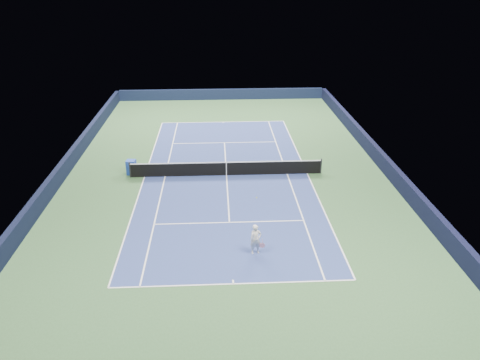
{
  "coord_description": "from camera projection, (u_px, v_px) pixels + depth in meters",
  "views": [
    {
      "loc": [
        -0.58,
        -28.78,
        12.8
      ],
      "look_at": [
        0.76,
        -3.0,
        1.0
      ],
      "focal_mm": 35.0,
      "sensor_mm": 36.0,
      "label": 1
    }
  ],
  "objects": [
    {
      "name": "sideline_singles_left",
      "position": [
        165.0,
        176.0,
        31.29
      ],
      "size": [
        0.08,
        23.77,
        0.0
      ],
      "primitive_type": "cube",
      "color": "white",
      "rests_on": "ground"
    },
    {
      "name": "sideline_doubles_right",
      "position": [
        307.0,
        173.0,
        31.74
      ],
      "size": [
        0.08,
        23.77,
        0.0
      ],
      "primitive_type": "cube",
      "color": "white",
      "rests_on": "ground"
    },
    {
      "name": "tennis_player",
      "position": [
        256.0,
        239.0,
        22.62
      ],
      "size": [
        0.77,
        1.27,
        2.57
      ],
      "color": "silver",
      "rests_on": "ground"
    },
    {
      "name": "baseline_far",
      "position": [
        223.0,
        122.0,
        42.28
      ],
      "size": [
        10.97,
        0.08,
        0.0
      ],
      "primitive_type": "cube",
      "color": "white",
      "rests_on": "ground"
    },
    {
      "name": "baseline_near",
      "position": [
        233.0,
        284.0,
        20.69
      ],
      "size": [
        10.97,
        0.08,
        0.0
      ],
      "primitive_type": "cube",
      "color": "white",
      "rests_on": "ground"
    },
    {
      "name": "center_service_line",
      "position": [
        226.0,
        175.0,
        31.49
      ],
      "size": [
        0.08,
        12.8,
        0.0
      ],
      "primitive_type": "cube",
      "color": "white",
      "rests_on": "ground"
    },
    {
      "name": "center_mark_near",
      "position": [
        233.0,
        282.0,
        20.83
      ],
      "size": [
        0.08,
        0.3,
        0.0
      ],
      "primitive_type": "cube",
      "color": "white",
      "rests_on": "ground"
    },
    {
      "name": "sideline_singles_right",
      "position": [
        287.0,
        174.0,
        31.68
      ],
      "size": [
        0.08,
        23.77,
        0.0
      ],
      "primitive_type": "cube",
      "color": "white",
      "rests_on": "ground"
    },
    {
      "name": "service_line_near",
      "position": [
        229.0,
        222.0,
        25.67
      ],
      "size": [
        8.23,
        0.08,
        0.0
      ],
      "primitive_type": "cube",
      "color": "white",
      "rests_on": "ground"
    },
    {
      "name": "sponsor_cube",
      "position": [
        131.0,
        167.0,
        31.5
      ],
      "size": [
        0.66,
        0.61,
        0.99
      ],
      "color": "#1D3EAF",
      "rests_on": "ground"
    },
    {
      "name": "wall_left",
      "position": [
        62.0,
        171.0,
        30.75
      ],
      "size": [
        0.35,
        40.0,
        1.1
      ],
      "primitive_type": "cube",
      "color": "black",
      "rests_on": "ground"
    },
    {
      "name": "wall_right",
      "position": [
        385.0,
        165.0,
        31.77
      ],
      "size": [
        0.35,
        40.0,
        1.1
      ],
      "primitive_type": "cube",
      "color": "black",
      "rests_on": "ground"
    },
    {
      "name": "court_surface",
      "position": [
        226.0,
        175.0,
        31.49
      ],
      "size": [
        10.97,
        23.77,
        0.01
      ],
      "primitive_type": "cube",
      "color": "navy",
      "rests_on": "ground"
    },
    {
      "name": "tennis_net",
      "position": [
        226.0,
        168.0,
        31.28
      ],
      "size": [
        12.9,
        0.1,
        1.07
      ],
      "color": "black",
      "rests_on": "ground"
    },
    {
      "name": "sideline_doubles_left",
      "position": [
        145.0,
        177.0,
        31.23
      ],
      "size": [
        0.08,
        23.77,
        0.0
      ],
      "primitive_type": "cube",
      "color": "white",
      "rests_on": "ground"
    },
    {
      "name": "service_line_far",
      "position": [
        224.0,
        143.0,
        37.3
      ],
      "size": [
        8.23,
        0.08,
        0.0
      ],
      "primitive_type": "cube",
      "color": "white",
      "rests_on": "ground"
    },
    {
      "name": "wall_far",
      "position": [
        222.0,
        94.0,
        49.27
      ],
      "size": [
        22.0,
        0.35,
        1.1
      ],
      "primitive_type": "cube",
      "color": "black",
      "rests_on": "ground"
    },
    {
      "name": "ground",
      "position": [
        226.0,
        175.0,
        31.49
      ],
      "size": [
        40.0,
        40.0,
        0.0
      ],
      "primitive_type": "plane",
      "color": "#2F532D",
      "rests_on": "ground"
    },
    {
      "name": "center_mark_far",
      "position": [
        223.0,
        122.0,
        42.14
      ],
      "size": [
        0.08,
        0.3,
        0.0
      ],
      "primitive_type": "cube",
      "color": "white",
      "rests_on": "ground"
    }
  ]
}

